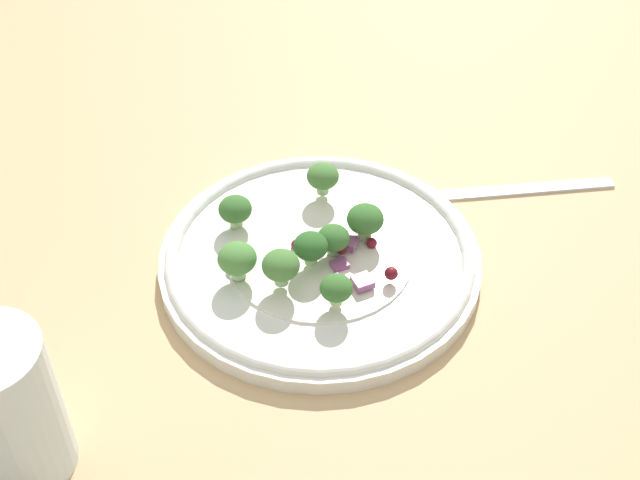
{
  "coord_description": "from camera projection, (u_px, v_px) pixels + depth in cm",
  "views": [
    {
      "loc": [
        23.23,
        -40.53,
        46.42
      ],
      "look_at": [
        -2.82,
        -1.63,
        2.7
      ],
      "focal_mm": 49.0,
      "sensor_mm": 36.0,
      "label": 1
    }
  ],
  "objects": [
    {
      "name": "ground_plane",
      "position": [
        363.0,
        277.0,
        0.66
      ],
      "size": [
        180.0,
        180.0,
        2.0
      ],
      "primitive_type": "cube",
      "color": "tan"
    },
    {
      "name": "plate",
      "position": [
        320.0,
        258.0,
        0.65
      ],
      "size": [
        24.07,
        24.07,
        1.7
      ],
      "color": "white",
      "rests_on": "ground_plane"
    },
    {
      "name": "dressing_pool",
      "position": [
        320.0,
        254.0,
        0.65
      ],
      "size": [
        13.96,
        13.96,
        0.2
      ],
      "primitive_type": "cylinder",
      "color": "white",
      "rests_on": "plate"
    },
    {
      "name": "broccoli_floret_0",
      "position": [
        333.0,
        239.0,
        0.64
      ],
      "size": [
        2.39,
        2.39,
        2.42
      ],
      "color": "#8EB77A",
      "rests_on": "plate"
    },
    {
      "name": "broccoli_floret_1",
      "position": [
        365.0,
        220.0,
        0.65
      ],
      "size": [
        2.79,
        2.79,
        2.82
      ],
      "color": "#8EB77A",
      "rests_on": "plate"
    },
    {
      "name": "broccoli_floret_2",
      "position": [
        311.0,
        247.0,
        0.63
      ],
      "size": [
        2.52,
        2.52,
        2.56
      ],
      "color": "#9EC684",
      "rests_on": "plate"
    },
    {
      "name": "broccoli_floret_3",
      "position": [
        281.0,
        266.0,
        0.61
      ],
      "size": [
        2.68,
        2.68,
        2.71
      ],
      "color": "#8EB77A",
      "rests_on": "plate"
    },
    {
      "name": "broccoli_floret_4",
      "position": [
        323.0,
        177.0,
        0.68
      ],
      "size": [
        2.55,
        2.55,
        2.58
      ],
      "color": "#9EC684",
      "rests_on": "plate"
    },
    {
      "name": "broccoli_floret_5",
      "position": [
        237.0,
        259.0,
        0.62
      ],
      "size": [
        2.8,
        2.8,
        2.84
      ],
      "color": "#9EC684",
      "rests_on": "plate"
    },
    {
      "name": "broccoli_floret_6",
      "position": [
        235.0,
        210.0,
        0.66
      ],
      "size": [
        2.55,
        2.55,
        2.58
      ],
      "color": "#ADD18E",
      "rests_on": "plate"
    },
    {
      "name": "broccoli_floret_7",
      "position": [
        336.0,
        289.0,
        0.6
      ],
      "size": [
        2.31,
        2.31,
        2.34
      ],
      "color": "#ADD18E",
      "rests_on": "plate"
    },
    {
      "name": "cranberry_0",
      "position": [
        342.0,
        249.0,
        0.64
      ],
      "size": [
        0.77,
        0.77,
        0.77
      ],
      "primitive_type": "sphere",
      "color": "maroon",
      "rests_on": "plate"
    },
    {
      "name": "cranberry_1",
      "position": [
        369.0,
        242.0,
        0.65
      ],
      "size": [
        0.81,
        0.81,
        0.81
      ],
      "primitive_type": "sphere",
      "color": "maroon",
      "rests_on": "plate"
    },
    {
      "name": "cranberry_2",
      "position": [
        234.0,
        261.0,
        0.64
      ],
      "size": [
        0.94,
        0.94,
        0.94
      ],
      "primitive_type": "sphere",
      "color": "maroon",
      "rests_on": "plate"
    },
    {
      "name": "cranberry_3",
      "position": [
        391.0,
        273.0,
        0.62
      ],
      "size": [
        1.0,
        1.0,
        1.0
      ],
      "primitive_type": "sphere",
      "color": "maroon",
      "rests_on": "plate"
    },
    {
      "name": "cranberry_4",
      "position": [
        338.0,
        283.0,
        0.62
      ],
      "size": [
        0.97,
        0.97,
        0.97
      ],
      "primitive_type": "sphere",
      "color": "maroon",
      "rests_on": "plate"
    },
    {
      "name": "cranberry_5",
      "position": [
        296.0,
        245.0,
        0.65
      ],
      "size": [
        0.8,
        0.8,
        0.8
      ],
      "primitive_type": "sphere",
      "color": "maroon",
      "rests_on": "plate"
    },
    {
      "name": "onion_bit_0",
      "position": [
        351.0,
        239.0,
        0.65
      ],
      "size": [
        1.52,
        1.41,
        0.47
      ],
      "primitive_type": "cube",
      "rotation": [
        0.0,
        0.0,
        1.75
      ],
      "color": "#A35B93",
      "rests_on": "plate"
    },
    {
      "name": "onion_bit_1",
      "position": [
        339.0,
        265.0,
        0.64
      ],
      "size": [
        1.5,
        1.56,
        0.5
      ],
      "primitive_type": "cube",
      "rotation": [
        0.0,
        0.0,
        1.01
      ],
      "color": "#934C84",
      "rests_on": "plate"
    },
    {
      "name": "onion_bit_2",
      "position": [
        356.0,
        233.0,
        0.66
      ],
      "size": [
        1.65,
        1.56,
        0.39
      ],
      "primitive_type": "cube",
      "rotation": [
        0.0,
        0.0,
        2.15
      ],
      "color": "#A35B93",
      "rests_on": "plate"
    },
    {
      "name": "onion_bit_3",
      "position": [
        342.0,
        282.0,
        0.62
      ],
      "size": [
        1.02,
        0.98,
        0.31
      ],
      "primitive_type": "cube",
      "rotation": [
        0.0,
        0.0,
        3.02
      ],
      "color": "#843D75",
      "rests_on": "plate"
    },
    {
      "name": "onion_bit_4",
      "position": [
        363.0,
        282.0,
        0.62
      ],
      "size": [
        1.88,
        1.87,
        0.6
      ],
      "primitive_type": "cube",
      "rotation": [
        0.0,
        0.0,
        2.59
      ],
      "color": "#934C84",
      "rests_on": "plate"
    },
    {
      "name": "fork",
      "position": [
        490.0,
        191.0,
        0.72
      ],
      "size": [
        15.27,
        13.5,
        0.5
      ],
      "color": "silver",
      "rests_on": "ground_plane"
    },
    {
      "name": "water_glass",
      "position": [
        5.0,
        409.0,
        0.5
      ],
      "size": [
        6.46,
        6.46,
        10.45
      ],
      "primitive_type": "cylinder",
      "color": "silver",
      "rests_on": "ground_plane"
    }
  ]
}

